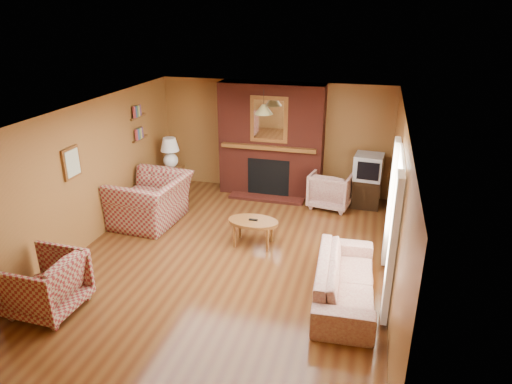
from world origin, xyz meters
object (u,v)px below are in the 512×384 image
(side_table, at_px, (172,180))
(floral_armchair, at_px, (331,189))
(crt_tv, at_px, (369,167))
(coffee_table, at_px, (253,223))
(plaid_loveseat, at_px, (151,200))
(plaid_armchair, at_px, (45,284))
(floral_sofa, at_px, (345,280))
(table_lamp, at_px, (170,151))
(fireplace, at_px, (271,141))
(tv_stand, at_px, (366,192))

(side_table, bearing_deg, floral_armchair, 2.52)
(side_table, xyz_separation_m, crt_tv, (4.15, 0.34, 0.56))
(coffee_table, relative_size, side_table, 1.48)
(plaid_loveseat, xyz_separation_m, plaid_armchair, (-0.10, -2.86, -0.04))
(plaid_loveseat, distance_m, floral_sofa, 4.06)
(floral_armchair, distance_m, crt_tv, 0.86)
(floral_armchair, relative_size, coffee_table, 0.95)
(plaid_loveseat, relative_size, crt_tv, 2.33)
(floral_sofa, distance_m, table_lamp, 5.06)
(fireplace, xyz_separation_m, plaid_loveseat, (-1.85, -2.01, -0.73))
(fireplace, relative_size, floral_armchair, 2.90)
(table_lamp, xyz_separation_m, crt_tv, (4.15, 0.34, -0.10))
(plaid_armchair, height_order, tv_stand, plaid_armchair)
(floral_armchair, height_order, table_lamp, table_lamp)
(coffee_table, height_order, tv_stand, tv_stand)
(tv_stand, xyz_separation_m, crt_tv, (0.00, -0.01, 0.55))
(fireplace, xyz_separation_m, coffee_table, (0.25, -2.37, -0.78))
(floral_armchair, height_order, side_table, floral_armchair)
(side_table, bearing_deg, crt_tv, 4.74)
(side_table, relative_size, crt_tv, 0.99)
(floral_sofa, bearing_deg, floral_armchair, 6.74)
(plaid_loveseat, height_order, coffee_table, plaid_loveseat)
(side_table, relative_size, tv_stand, 0.98)
(floral_armchair, xyz_separation_m, side_table, (-3.46, -0.15, -0.08))
(floral_sofa, bearing_deg, side_table, 50.01)
(floral_armchair, height_order, coffee_table, floral_armchair)
(fireplace, bearing_deg, crt_tv, -5.30)
(tv_stand, bearing_deg, floral_sofa, -91.06)
(coffee_table, bearing_deg, plaid_loveseat, 170.18)
(plaid_loveseat, bearing_deg, table_lamp, -166.83)
(fireplace, distance_m, coffee_table, 2.51)
(coffee_table, relative_size, tv_stand, 1.45)
(plaid_armchair, bearing_deg, floral_armchair, 145.18)
(plaid_armchair, xyz_separation_m, tv_stand, (4.00, 4.68, -0.11))
(fireplace, bearing_deg, table_lamp, -165.71)
(table_lamp, bearing_deg, plaid_armchair, -88.01)
(fireplace, xyz_separation_m, plaid_armchair, (-1.95, -4.86, -0.78))
(fireplace, height_order, side_table, fireplace)
(floral_armchair, bearing_deg, plaid_loveseat, 36.56)
(plaid_loveseat, distance_m, tv_stand, 4.31)
(plaid_armchair, height_order, table_lamp, table_lamp)
(floral_sofa, bearing_deg, plaid_loveseat, 64.61)
(plaid_loveseat, distance_m, side_table, 1.50)
(floral_sofa, height_order, crt_tv, crt_tv)
(fireplace, xyz_separation_m, tv_stand, (2.05, -0.18, -0.88))
(plaid_loveseat, xyz_separation_m, table_lamp, (-0.25, 1.47, 0.51))
(tv_stand, bearing_deg, crt_tv, -88.52)
(side_table, relative_size, table_lamp, 0.89)
(coffee_table, xyz_separation_m, table_lamp, (-2.35, 1.83, 0.56))
(floral_armchair, xyz_separation_m, crt_tv, (0.69, 0.19, 0.48))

